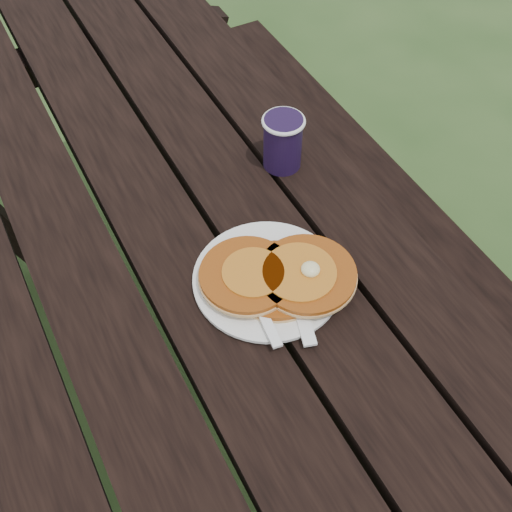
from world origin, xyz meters
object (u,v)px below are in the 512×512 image
plate (267,280)px  pancake_stack (279,276)px  coffee_cup (283,139)px  picnic_table (176,334)px

plate → pancake_stack: size_ratio=0.98×
pancake_stack → coffee_cup: 0.28m
picnic_table → plate: (0.10, -0.22, 0.39)m
picnic_table → plate: 0.46m
picnic_table → coffee_cup: bearing=2.0°
plate → coffee_cup: bearing=55.9°
picnic_table → coffee_cup: coffee_cup is taller
plate → pancake_stack: (0.01, -0.01, 0.02)m
pancake_stack → coffee_cup: size_ratio=2.24×
picnic_table → pancake_stack: size_ratio=7.78×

